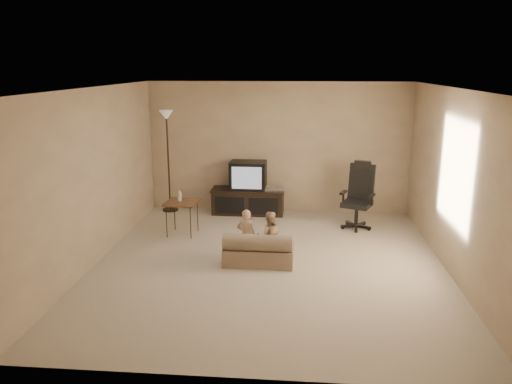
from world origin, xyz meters
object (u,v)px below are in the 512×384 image
tv_stand (248,192)px  toddler_right (269,236)px  toddler_left (246,235)px  side_table (182,203)px  child_sofa (258,251)px  floor_lamp (167,138)px  office_chair (358,204)px

tv_stand → toddler_right: bearing=-76.2°
tv_stand → toddler_left: size_ratio=1.85×
side_table → child_sofa: (1.40, -1.20, -0.36)m
tv_stand → toddler_right: tv_stand is taller
floor_lamp → toddler_left: bearing=-54.0°
tv_stand → toddler_right: size_ratio=1.90×
side_table → toddler_right: (1.54, -1.06, -0.18)m
floor_lamp → toddler_right: bearing=-49.1°
tv_stand → side_table: size_ratio=1.84×
floor_lamp → child_sofa: size_ratio=1.95×
tv_stand → floor_lamp: bearing=178.7°
floor_lamp → child_sofa: bearing=-52.7°
office_chair → toddler_right: 2.23m
toddler_left → toddler_right: bearing=-173.5°
child_sofa → side_table: bearing=140.1°
toddler_right → toddler_left: bearing=-8.8°
child_sofa → toddler_left: (-0.19, 0.14, 0.19)m
side_table → tv_stand: bearing=53.0°
side_table → child_sofa: bearing=-40.7°
child_sofa → floor_lamp: bearing=128.1°
side_table → floor_lamp: floor_lamp is taller
side_table → floor_lamp: (-0.57, 1.38, 0.88)m
tv_stand → floor_lamp: size_ratio=0.73×
child_sofa → office_chair: bearing=49.6°
office_chair → side_table: bearing=-145.2°
toddler_left → office_chair: bearing=-130.0°
office_chair → floor_lamp: bearing=-168.9°
tv_stand → floor_lamp: 1.86m
tv_stand → office_chair: office_chair is taller
tv_stand → toddler_right: 2.44m
office_chair → side_table: (-3.00, -0.63, 0.13)m
office_chair → toddler_left: office_chair is taller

